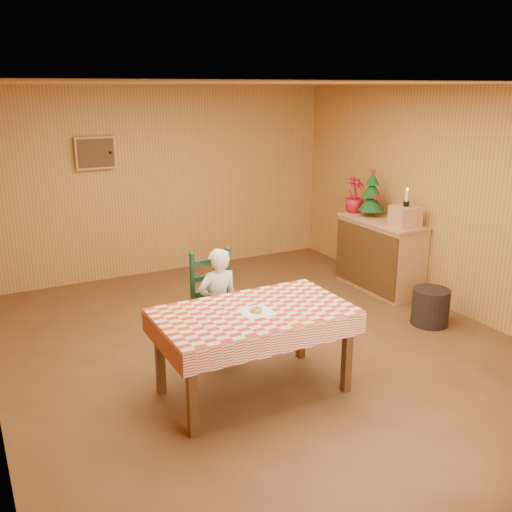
{
  "coord_description": "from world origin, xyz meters",
  "views": [
    {
      "loc": [
        -2.57,
        -4.61,
        2.58
      ],
      "look_at": [
        0.0,
        0.2,
        0.95
      ],
      "focal_mm": 40.0,
      "sensor_mm": 36.0,
      "label": 1
    }
  ],
  "objects_px": {
    "shelf_unit": "(380,255)",
    "crate": "(405,216)",
    "dining_table": "(254,319)",
    "seated_child": "(218,305)",
    "ladder_chair": "(216,308)",
    "christmas_tree": "(372,195)",
    "storage_bin": "(430,307)"
  },
  "relations": [
    {
      "from": "ladder_chair",
      "to": "seated_child",
      "type": "relative_size",
      "value": 0.96
    },
    {
      "from": "dining_table",
      "to": "seated_child",
      "type": "distance_m",
      "value": 0.74
    },
    {
      "from": "ladder_chair",
      "to": "christmas_tree",
      "type": "bearing_deg",
      "value": 21.03
    },
    {
      "from": "crate",
      "to": "christmas_tree",
      "type": "distance_m",
      "value": 0.67
    },
    {
      "from": "crate",
      "to": "christmas_tree",
      "type": "height_order",
      "value": "christmas_tree"
    },
    {
      "from": "christmas_tree",
      "to": "crate",
      "type": "bearing_deg",
      "value": -90.0
    },
    {
      "from": "dining_table",
      "to": "ladder_chair",
      "type": "bearing_deg",
      "value": 90.0
    },
    {
      "from": "dining_table",
      "to": "crate",
      "type": "xyz_separation_m",
      "value": [
        2.72,
        1.18,
        0.37
      ]
    },
    {
      "from": "seated_child",
      "to": "storage_bin",
      "type": "height_order",
      "value": "seated_child"
    },
    {
      "from": "ladder_chair",
      "to": "shelf_unit",
      "type": "xyz_separation_m",
      "value": [
        2.71,
        0.8,
        -0.04
      ]
    },
    {
      "from": "dining_table",
      "to": "seated_child",
      "type": "xyz_separation_m",
      "value": [
        0.0,
        0.73,
        -0.13
      ]
    },
    {
      "from": "christmas_tree",
      "to": "seated_child",
      "type": "bearing_deg",
      "value": -157.93
    },
    {
      "from": "seated_child",
      "to": "christmas_tree",
      "type": "bearing_deg",
      "value": -157.93
    },
    {
      "from": "christmas_tree",
      "to": "storage_bin",
      "type": "height_order",
      "value": "christmas_tree"
    },
    {
      "from": "shelf_unit",
      "to": "crate",
      "type": "height_order",
      "value": "crate"
    },
    {
      "from": "ladder_chair",
      "to": "shelf_unit",
      "type": "bearing_deg",
      "value": 16.36
    },
    {
      "from": "ladder_chair",
      "to": "christmas_tree",
      "type": "relative_size",
      "value": 1.74
    },
    {
      "from": "ladder_chair",
      "to": "shelf_unit",
      "type": "relative_size",
      "value": 0.87
    },
    {
      "from": "dining_table",
      "to": "seated_child",
      "type": "height_order",
      "value": "seated_child"
    },
    {
      "from": "ladder_chair",
      "to": "christmas_tree",
      "type": "height_order",
      "value": "christmas_tree"
    },
    {
      "from": "christmas_tree",
      "to": "storage_bin",
      "type": "distance_m",
      "value": 1.79
    },
    {
      "from": "ladder_chair",
      "to": "crate",
      "type": "relative_size",
      "value": 3.6
    },
    {
      "from": "dining_table",
      "to": "crate",
      "type": "relative_size",
      "value": 5.52
    },
    {
      "from": "dining_table",
      "to": "crate",
      "type": "bearing_deg",
      "value": 23.51
    },
    {
      "from": "crate",
      "to": "storage_bin",
      "type": "xyz_separation_m",
      "value": [
        -0.28,
        -0.81,
        -0.85
      ]
    },
    {
      "from": "seated_child",
      "to": "ladder_chair",
      "type": "bearing_deg",
      "value": -90.0
    },
    {
      "from": "shelf_unit",
      "to": "crate",
      "type": "bearing_deg",
      "value": -88.77
    },
    {
      "from": "dining_table",
      "to": "ladder_chair",
      "type": "xyz_separation_m",
      "value": [
        -0.0,
        0.79,
        -0.18
      ]
    },
    {
      "from": "storage_bin",
      "to": "ladder_chair",
      "type": "bearing_deg",
      "value": 170.46
    },
    {
      "from": "shelf_unit",
      "to": "storage_bin",
      "type": "relative_size",
      "value": 3.0
    },
    {
      "from": "seated_child",
      "to": "shelf_unit",
      "type": "distance_m",
      "value": 2.84
    },
    {
      "from": "seated_child",
      "to": "crate",
      "type": "height_order",
      "value": "crate"
    }
  ]
}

